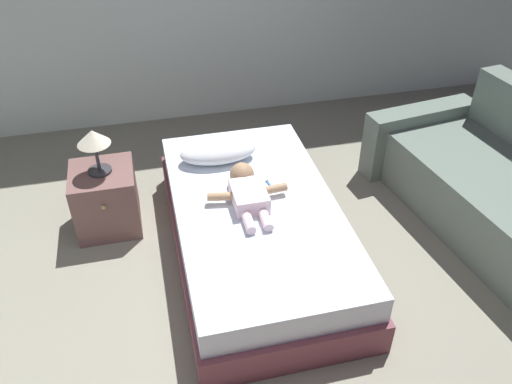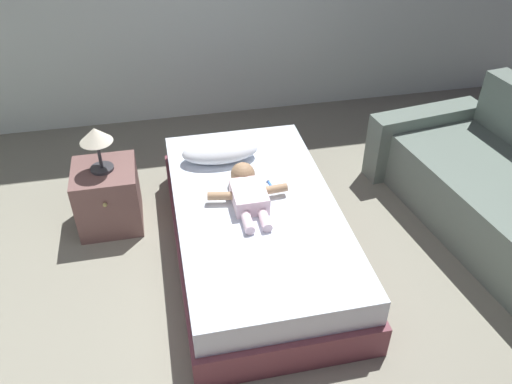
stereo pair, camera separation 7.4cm
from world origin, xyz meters
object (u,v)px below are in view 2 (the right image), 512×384
at_px(baby, 248,191).
at_px(pillow, 220,151).
at_px(lamp, 96,138).
at_px(nightstand, 108,196).
at_px(toothbrush, 270,184).
at_px(bed, 256,229).

bearing_deg(baby, pillow, 101.61).
bearing_deg(lamp, nightstand, -90.00).
height_order(pillow, nightstand, pillow).
xyz_separation_m(nightstand, lamp, (0.00, 0.00, 0.49)).
relative_size(nightstand, lamp, 1.44).
xyz_separation_m(baby, toothbrush, (0.18, 0.11, -0.06)).
bearing_deg(nightstand, lamp, 90.00).
height_order(bed, toothbrush, toothbrush).
relative_size(toothbrush, nightstand, 0.27).
bearing_deg(toothbrush, nightstand, 162.90).
xyz_separation_m(pillow, baby, (0.10, -0.51, -0.01)).
bearing_deg(toothbrush, baby, -148.05).
distance_m(nightstand, lamp, 0.49).
bearing_deg(baby, lamp, 153.97).
xyz_separation_m(bed, baby, (-0.04, 0.07, 0.28)).
distance_m(bed, pillow, 0.66).
height_order(baby, lamp, lamp).
bearing_deg(toothbrush, pillow, 126.14).
height_order(bed, baby, baby).
distance_m(baby, toothbrush, 0.22).
bearing_deg(pillow, nightstand, -176.82).
bearing_deg(pillow, toothbrush, -53.86).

